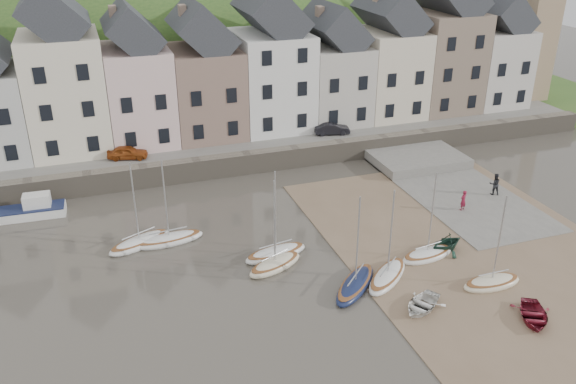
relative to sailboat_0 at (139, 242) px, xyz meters
name	(u,v)px	position (x,y,z in m)	size (l,w,h in m)	color
ground	(319,274)	(10.24, -7.25, -0.26)	(160.00, 160.00, 0.00)	#433E35
quay_land	(210,114)	(10.24, 24.75, 0.49)	(90.00, 30.00, 1.50)	#305321
quay_street	(236,142)	(10.24, 13.25, 1.29)	(70.00, 7.00, 0.10)	slate
seawall	(247,163)	(10.24, 9.75, 0.64)	(70.00, 1.20, 1.80)	slate
beach	(469,244)	(21.24, -7.25, -0.23)	(18.00, 26.00, 0.06)	brown
slipway	(453,189)	(25.24, 0.75, -0.20)	(8.00, 18.00, 0.12)	slate
hillside	(148,179)	(5.25, 52.75, -18.25)	(134.40, 84.00, 84.00)	#305321
townhouse_terrace	(243,69)	(12.00, 16.75, 7.06)	(61.05, 8.00, 13.93)	white
church_spire	(539,10)	(44.79, 16.75, 10.79)	(4.00, 4.00, 18.00)	#997F60
sailboat_0	(139,242)	(0.00, 0.00, 0.00)	(4.79, 3.35, 6.32)	white
sailboat_1	(169,239)	(1.96, -0.28, 0.00)	(4.92, 2.02, 6.32)	white
sailboat_2	(275,264)	(7.84, -5.66, 0.00)	(4.33, 3.00, 6.32)	beige
sailboat_3	(276,253)	(8.31, -4.37, 0.00)	(4.59, 2.27, 6.32)	white
sailboat_4	(387,276)	(13.97, -9.20, 0.00)	(4.48, 4.15, 6.32)	white
sailboat_5	(355,284)	(11.72, -9.37, 0.00)	(4.57, 4.52, 6.32)	#151F43
sailboat_6	(427,254)	(17.63, -7.79, 0.00)	(4.06, 2.08, 6.32)	white
sailboat_7	(492,282)	(19.61, -11.90, 0.00)	(3.86, 1.50, 6.32)	beige
motorboat_2	(29,210)	(-7.21, 6.98, 0.32)	(5.52, 2.00, 1.70)	white
rowboat_white	(422,304)	(14.37, -12.59, 0.10)	(2.11, 2.95, 0.61)	white
rowboat_green	(447,243)	(19.21, -7.53, 0.45)	(2.14, 2.48, 1.31)	#173428
rowboat_red	(533,315)	(19.69, -15.49, 0.11)	(2.18, 3.05, 0.63)	maroon
person_red	(463,200)	(23.67, -2.76, 0.65)	(0.58, 0.38, 1.58)	maroon
person_dark	(495,184)	(27.62, -1.21, 0.74)	(0.86, 0.67, 1.77)	black
car_left	(128,152)	(0.56, 12.25, 1.91)	(1.34, 3.33, 1.14)	#9A4616
car_right	(332,129)	(19.29, 12.25, 1.88)	(1.15, 3.30, 1.09)	black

